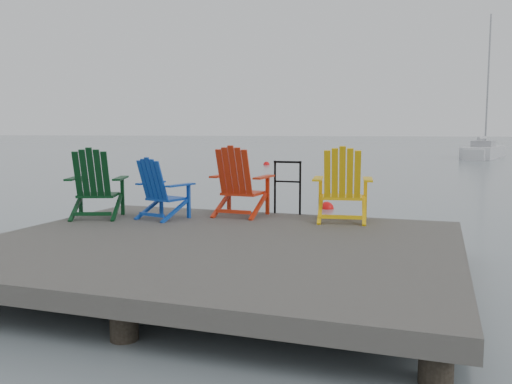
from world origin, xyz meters
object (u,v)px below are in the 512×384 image
(chair_green, at_px, (95,184))
(sailboat_near, at_px, (484,153))
(chair_blue, at_px, (161,189))
(chair_yellow, at_px, (342,185))
(buoy_b, at_px, (266,165))
(handrail, at_px, (287,182))
(buoy_a, at_px, (327,209))
(chair_red, at_px, (239,182))

(chair_green, distance_m, sailboat_near, 35.78)
(chair_blue, distance_m, chair_yellow, 2.86)
(chair_blue, relative_size, buoy_b, 2.62)
(sailboat_near, relative_size, buoy_b, 28.36)
(buoy_b, bearing_deg, handrail, -71.39)
(chair_green, bearing_deg, buoy_a, 44.49)
(chair_yellow, bearing_deg, chair_green, -174.64)
(handrail, xyz_separation_m, buoy_a, (-0.18, 4.28, -1.04))
(chair_red, bearing_deg, chair_green, -153.21)
(chair_red, height_order, buoy_b, chair_red)
(chair_green, relative_size, chair_blue, 1.15)
(handrail, xyz_separation_m, sailboat_near, (5.39, 33.39, -0.69))
(buoy_a, relative_size, buoy_b, 0.95)
(handrail, height_order, chair_blue, chair_blue)
(handrail, distance_m, chair_green, 3.14)
(handrail, relative_size, chair_blue, 0.93)
(buoy_b, bearing_deg, buoy_a, -67.46)
(handrail, relative_size, chair_green, 0.81)
(chair_yellow, xyz_separation_m, buoy_a, (-1.19, 4.77, -1.07))
(handrail, distance_m, chair_yellow, 1.13)
(chair_blue, xyz_separation_m, sailboat_near, (7.16, 34.55, -0.63))
(chair_green, relative_size, buoy_b, 3.02)
(buoy_a, bearing_deg, handrail, -87.65)
(chair_yellow, distance_m, buoy_a, 5.04)
(chair_yellow, bearing_deg, buoy_a, 95.41)
(handrail, relative_size, sailboat_near, 0.09)
(chair_red, height_order, buoy_a, chair_red)
(chair_red, height_order, chair_yellow, chair_yellow)
(chair_yellow, bearing_deg, handrail, 145.26)
(handrail, distance_m, buoy_b, 21.61)
(chair_red, relative_size, chair_yellow, 1.00)
(chair_green, height_order, chair_yellow, chair_yellow)
(handrail, height_order, chair_yellow, chair_yellow)
(buoy_a, bearing_deg, chair_yellow, -76.01)
(handrail, height_order, chair_green, chair_green)
(chair_yellow, distance_m, buoy_b, 22.42)
(buoy_b, bearing_deg, chair_blue, -76.66)
(handrail, relative_size, chair_red, 0.79)
(chair_red, relative_size, sailboat_near, 0.11)
(chair_green, height_order, chair_red, chair_red)
(chair_yellow, relative_size, sailboat_near, 0.11)
(chair_blue, height_order, buoy_b, chair_blue)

